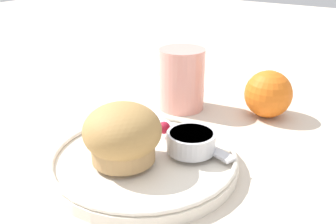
# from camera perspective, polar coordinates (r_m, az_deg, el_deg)

# --- Properties ---
(ground_plane) EXTENTS (3.00, 3.00, 0.00)m
(ground_plane) POSITION_cam_1_polar(r_m,az_deg,el_deg) (0.47, -4.13, -7.63)
(ground_plane) COLOR beige
(plate) EXTENTS (0.23, 0.23, 0.02)m
(plate) POSITION_cam_1_polar(r_m,az_deg,el_deg) (0.46, -3.63, -7.30)
(plate) COLOR silver
(plate) RESTS_ON ground_plane
(muffin) EXTENTS (0.09, 0.09, 0.07)m
(muffin) POSITION_cam_1_polar(r_m,az_deg,el_deg) (0.43, -7.25, -3.35)
(muffin) COLOR tan
(muffin) RESTS_ON plate
(cream_ramekin) EXTENTS (0.06, 0.06, 0.02)m
(cream_ramekin) POSITION_cam_1_polar(r_m,az_deg,el_deg) (0.45, 3.55, -4.37)
(cream_ramekin) COLOR silver
(cream_ramekin) RESTS_ON plate
(berry_pair) EXTENTS (0.03, 0.02, 0.02)m
(berry_pair) POSITION_cam_1_polar(r_m,az_deg,el_deg) (0.49, 0.28, -2.69)
(berry_pair) COLOR maroon
(berry_pair) RESTS_ON plate
(butter_knife) EXTENTS (0.16, 0.06, 0.00)m
(butter_knife) POSITION_cam_1_polar(r_m,az_deg,el_deg) (0.49, 2.59, -3.45)
(butter_knife) COLOR silver
(butter_knife) RESTS_ON plate
(orange_fruit) EXTENTS (0.07, 0.07, 0.07)m
(orange_fruit) POSITION_cam_1_polar(r_m,az_deg,el_deg) (0.60, 15.02, 2.66)
(orange_fruit) COLOR orange
(orange_fruit) RESTS_ON ground_plane
(juice_glass) EXTENTS (0.07, 0.07, 0.10)m
(juice_glass) POSITION_cam_1_polar(r_m,az_deg,el_deg) (0.61, 2.11, 5.03)
(juice_glass) COLOR #E5998C
(juice_glass) RESTS_ON ground_plane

